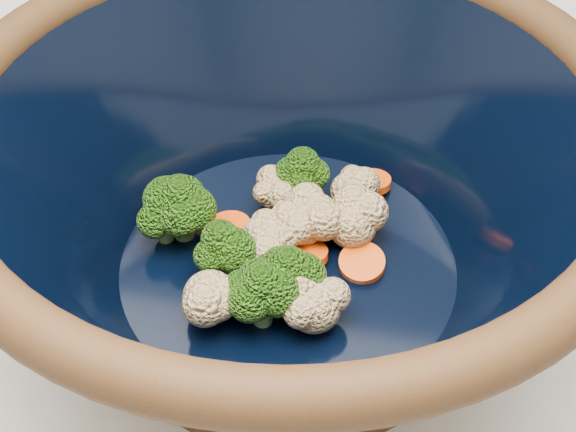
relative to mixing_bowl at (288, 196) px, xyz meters
The scene contains 2 objects.
mixing_bowl is the anchor object (origin of this frame).
vegetable_pile 0.04m from the mixing_bowl, 165.27° to the right, with size 0.17×0.17×0.05m.
Camera 1 is at (0.18, -0.46, 1.33)m, focal length 50.00 mm.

